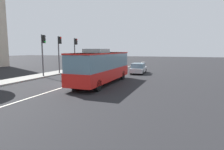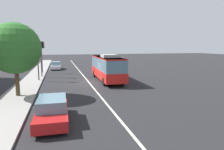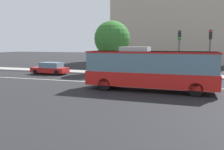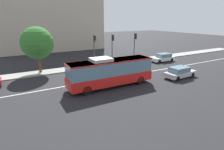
% 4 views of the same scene
% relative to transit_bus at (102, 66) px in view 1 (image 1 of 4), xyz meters
% --- Properties ---
extents(ground_plane, '(160.00, 160.00, 0.00)m').
position_rel_transit_bus_xyz_m(ground_plane, '(-0.89, 2.54, -1.81)').
color(ground_plane, black).
extents(sidewalk_kerb, '(80.00, 2.61, 0.14)m').
position_rel_transit_bus_xyz_m(sidewalk_kerb, '(-0.89, 9.52, -1.74)').
color(sidewalk_kerb, gray).
rests_on(sidewalk_kerb, ground_plane).
extents(lane_centre_line, '(76.00, 0.16, 0.01)m').
position_rel_transit_bus_xyz_m(lane_centre_line, '(-0.89, 2.54, -1.80)').
color(lane_centre_line, silver).
rests_on(lane_centre_line, ground_plane).
extents(transit_bus, '(10.02, 2.59, 3.46)m').
position_rel_transit_bus_xyz_m(transit_bus, '(0.00, 0.00, 0.00)').
color(transit_bus, red).
rests_on(transit_bus, ground_plane).
extents(sedan_white, '(4.52, 1.87, 1.46)m').
position_rel_transit_bus_xyz_m(sedan_white, '(14.71, 6.67, -1.09)').
color(sedan_white, white).
rests_on(sedan_white, ground_plane).
extents(sedan_silver, '(4.57, 1.98, 1.46)m').
position_rel_transit_bus_xyz_m(sedan_silver, '(9.64, -1.63, -1.09)').
color(sedan_silver, '#B7BABF').
rests_on(sedan_silver, ground_plane).
extents(traffic_light_near_corner, '(0.34, 0.62, 5.20)m').
position_rel_transit_bus_xyz_m(traffic_light_near_corner, '(9.67, 8.63, 1.75)').
color(traffic_light_near_corner, '#47474C').
rests_on(traffic_light_near_corner, ground_plane).
extents(traffic_light_mid_block, '(0.34, 0.62, 5.20)m').
position_rel_transit_bus_xyz_m(traffic_light_mid_block, '(1.88, 8.52, 1.75)').
color(traffic_light_mid_block, '#47474C').
rests_on(traffic_light_mid_block, ground_plane).
extents(traffic_light_far_corner, '(0.34, 0.62, 5.20)m').
position_rel_transit_bus_xyz_m(traffic_light_far_corner, '(4.99, 8.37, 1.75)').
color(traffic_light_far_corner, '#47474C').
rests_on(traffic_light_far_corner, ground_plane).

